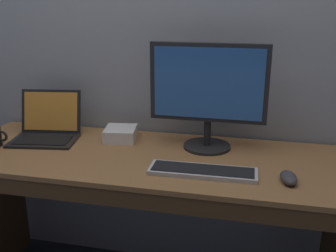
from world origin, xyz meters
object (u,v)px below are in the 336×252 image
(laptop_black, at_px, (47,128))
(computer_mouse, at_px, (289,178))
(external_monitor, at_px, (208,90))
(external_drive_box, at_px, (121,134))
(wired_keyboard, at_px, (203,171))

(laptop_black, bearing_deg, computer_mouse, -12.41)
(external_monitor, xyz_separation_m, computer_mouse, (0.34, -0.28, -0.25))
(computer_mouse, bearing_deg, laptop_black, 158.29)
(laptop_black, relative_size, external_drive_box, 2.21)
(computer_mouse, xyz_separation_m, external_drive_box, (-0.76, 0.30, 0.01))
(external_monitor, relative_size, external_drive_box, 3.35)
(computer_mouse, relative_size, external_drive_box, 0.72)
(external_monitor, xyz_separation_m, wired_keyboard, (0.02, -0.27, -0.26))
(external_monitor, distance_m, computer_mouse, 0.51)
(external_monitor, height_order, external_drive_box, external_monitor)
(wired_keyboard, bearing_deg, laptop_black, 163.31)
(computer_mouse, bearing_deg, external_monitor, 131.70)
(laptop_black, bearing_deg, wired_keyboard, -16.69)
(wired_keyboard, distance_m, computer_mouse, 0.32)
(laptop_black, distance_m, external_drive_box, 0.36)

